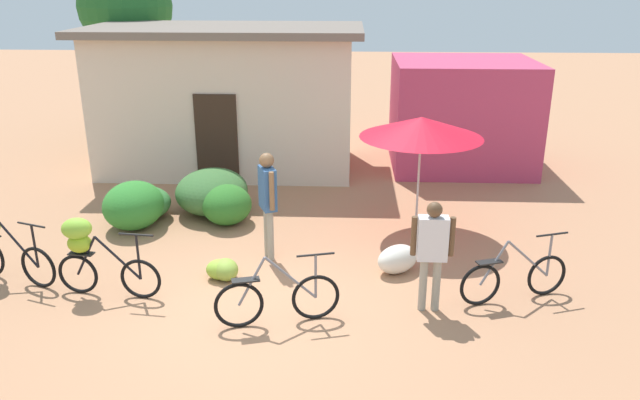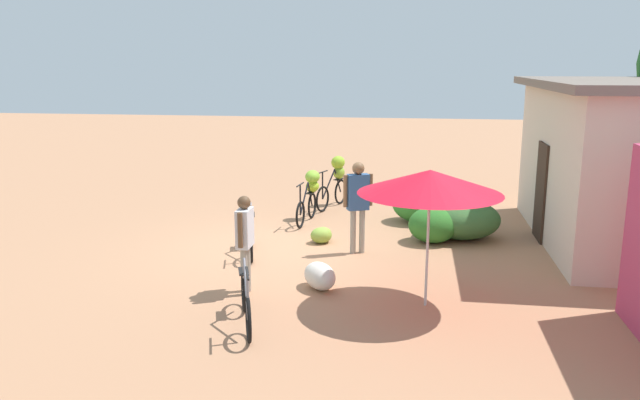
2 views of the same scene
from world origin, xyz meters
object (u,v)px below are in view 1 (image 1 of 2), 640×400
at_px(bicycle_near_pile, 89,249).
at_px(person_bystander, 268,195).
at_px(building_low, 228,98).
at_px(shop_pink, 461,114).
at_px(tree_behind_building, 125,7).
at_px(person_vendor, 432,246).
at_px(market_umbrella, 421,127).
at_px(bicycle_by_shop, 514,278).
at_px(produce_sack, 397,259).
at_px(banana_pile_on_ground, 223,269).
at_px(bicycle_center_loaded, 278,299).

distance_m(bicycle_near_pile, person_bystander, 2.75).
distance_m(building_low, shop_pink, 5.50).
distance_m(tree_behind_building, bicycle_near_pile, 9.45).
bearing_deg(bicycle_near_pile, person_bystander, 28.96).
bearing_deg(person_vendor, tree_behind_building, 127.85).
distance_m(market_umbrella, bicycle_by_shop, 3.14).
xyz_separation_m(bicycle_near_pile, person_vendor, (4.77, -0.24, 0.26)).
bearing_deg(person_vendor, shop_pink, 77.75).
height_order(produce_sack, person_bystander, person_bystander).
bearing_deg(banana_pile_on_ground, produce_sack, 7.71).
relative_size(tree_behind_building, produce_sack, 6.82).
height_order(bicycle_center_loaded, person_vendor, person_vendor).
xyz_separation_m(building_low, bicycle_near_pile, (-0.83, -6.35, -0.95)).
xyz_separation_m(building_low, market_umbrella, (4.05, -3.77, 0.25)).
relative_size(building_low, banana_pile_on_ground, 10.98).
bearing_deg(building_low, bicycle_by_shop, -50.38).
bearing_deg(person_vendor, market_umbrella, 87.93).
relative_size(banana_pile_on_ground, produce_sack, 0.81).
distance_m(bicycle_near_pile, bicycle_center_loaded, 2.85).
height_order(shop_pink, tree_behind_building, tree_behind_building).
height_order(building_low, bicycle_by_shop, building_low).
distance_m(tree_behind_building, market_umbrella, 9.53).
distance_m(tree_behind_building, bicycle_center_loaded, 11.11).
xyz_separation_m(building_low, banana_pile_on_ground, (0.95, -5.81, -1.49)).
bearing_deg(market_umbrella, person_bystander, -153.09).
bearing_deg(bicycle_near_pile, produce_sack, 11.46).
bearing_deg(person_bystander, tree_behind_building, 121.68).
bearing_deg(person_bystander, bicycle_center_loaded, -79.58).
bearing_deg(person_vendor, banana_pile_on_ground, 165.52).
height_order(bicycle_center_loaded, banana_pile_on_ground, bicycle_center_loaded).
height_order(building_low, banana_pile_on_ground, building_low).
distance_m(market_umbrella, person_bystander, 2.91).
bearing_deg(banana_pile_on_ground, bicycle_center_loaded, -51.37).
distance_m(bicycle_near_pile, banana_pile_on_ground, 1.93).
bearing_deg(shop_pink, tree_behind_building, 166.83).
bearing_deg(person_vendor, bicycle_center_loaded, -167.67).
bearing_deg(person_bystander, bicycle_by_shop, -18.58).
bearing_deg(person_bystander, produce_sack, -11.61).
bearing_deg(produce_sack, person_bystander, 168.39).
height_order(shop_pink, bicycle_center_loaded, shop_pink).
bearing_deg(produce_sack, bicycle_center_loaded, -136.77).
bearing_deg(bicycle_center_loaded, market_umbrella, 56.88).
height_order(bicycle_near_pile, person_vendor, person_vendor).
relative_size(shop_pink, person_vendor, 2.02).
height_order(tree_behind_building, person_vendor, tree_behind_building).
distance_m(bicycle_by_shop, person_bystander, 3.89).
bearing_deg(shop_pink, bicycle_center_loaded, -115.49).
height_order(building_low, bicycle_near_pile, building_low).
bearing_deg(bicycle_near_pile, shop_pink, 47.04).
bearing_deg(bicycle_near_pile, person_vendor, -2.83).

